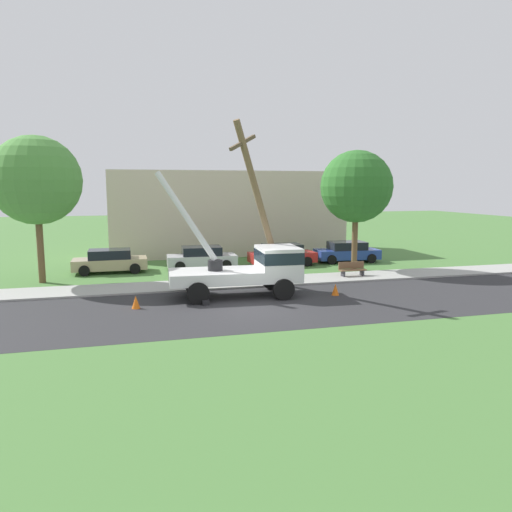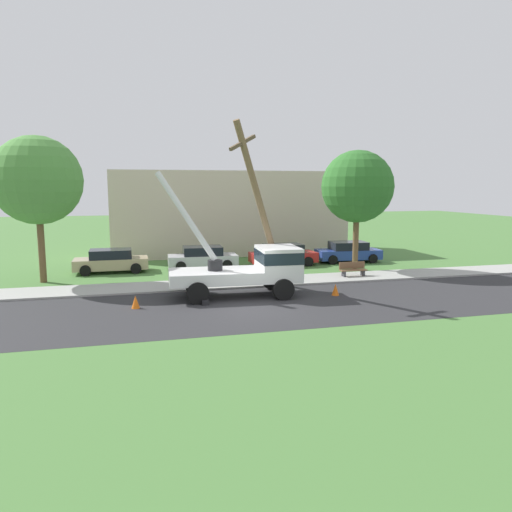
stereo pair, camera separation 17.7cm
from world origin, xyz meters
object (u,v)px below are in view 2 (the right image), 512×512
roadside_tree_far (37,181)px  leaning_utility_pole (261,206)px  utility_truck (252,267)px  park_bench (353,270)px  traffic_cone_ahead (335,290)px  parked_sedan_silver (203,257)px  roadside_tree_near (357,187)px  parked_sedan_tan (111,261)px  traffic_cone_behind (136,302)px  parked_sedan_blue (348,252)px  parked_sedan_red (283,255)px

roadside_tree_far → leaning_utility_pole: bearing=-24.8°
utility_truck → park_bench: size_ratio=4.22×
leaning_utility_pole → traffic_cone_ahead: bearing=-30.7°
leaning_utility_pole → roadside_tree_far: leaning_utility_pole is taller
parked_sedan_silver → leaning_utility_pole: bearing=-76.0°
roadside_tree_near → parked_sedan_silver: bearing=162.0°
park_bench → roadside_tree_near: 5.45m
parked_sedan_tan → roadside_tree_near: size_ratio=0.59×
traffic_cone_ahead → park_bench: (2.86, 4.02, 0.18)m
parked_sedan_tan → parked_sedan_silver: same height
leaning_utility_pole → traffic_cone_ahead: (3.25, -1.93, -4.00)m
utility_truck → park_bench: bearing=24.0°
traffic_cone_behind → park_bench: park_bench is taller
utility_truck → parked_sedan_blue: 12.45m
leaning_utility_pole → roadside_tree_near: size_ratio=1.12×
leaning_utility_pole → parked_sedan_red: bearing=64.2°
roadside_tree_near → leaning_utility_pole: bearing=-149.1°
parked_sedan_silver → roadside_tree_near: size_ratio=0.60×
parked_sedan_silver → roadside_tree_near: bearing=-18.0°
utility_truck → leaning_utility_pole: leaning_utility_pole is taller
parked_sedan_silver → park_bench: size_ratio=2.79×
parked_sedan_red → parked_sedan_blue: same height
roadside_tree_near → parked_sedan_tan: bearing=168.6°
traffic_cone_behind → park_bench: bearing=18.7°
roadside_tree_near → traffic_cone_ahead: bearing=-123.1°
parked_sedan_tan → park_bench: size_ratio=2.76×
parked_sedan_red → roadside_tree_far: size_ratio=0.56×
parked_sedan_silver → park_bench: 9.60m
parked_sedan_tan → park_bench: (13.64, -5.34, -0.25)m
traffic_cone_behind → parked_sedan_blue: size_ratio=0.12×
traffic_cone_ahead → roadside_tree_far: 16.78m
utility_truck → parked_sedan_silver: bearing=98.1°
utility_truck → traffic_cone_behind: 5.73m
utility_truck → leaning_utility_pole: size_ratio=0.81×
leaning_utility_pole → parked_sedan_red: leaning_utility_pole is taller
parked_sedan_blue → park_bench: 5.94m
parked_sedan_tan → parked_sedan_red: 11.08m
parked_sedan_blue → park_bench: size_ratio=2.81×
utility_truck → parked_sedan_silver: utility_truck is taller
traffic_cone_ahead → parked_sedan_blue: (5.14, 9.49, 0.43)m
roadside_tree_near → roadside_tree_far: (-18.43, 0.68, 0.34)m
traffic_cone_behind → parked_sedan_tan: bearing=98.1°
parked_sedan_blue → park_bench: bearing=-112.7°
utility_truck → leaning_utility_pole: bearing=54.1°
traffic_cone_ahead → parked_sedan_tan: (-10.78, 9.36, 0.43)m
parked_sedan_red → traffic_cone_behind: bearing=-135.9°
traffic_cone_behind → parked_sedan_blue: parked_sedan_blue is taller
leaning_utility_pole → roadside_tree_near: leaning_utility_pole is taller
traffic_cone_behind → roadside_tree_far: roadside_tree_far is taller
leaning_utility_pole → roadside_tree_far: (-11.04, 5.11, 1.28)m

